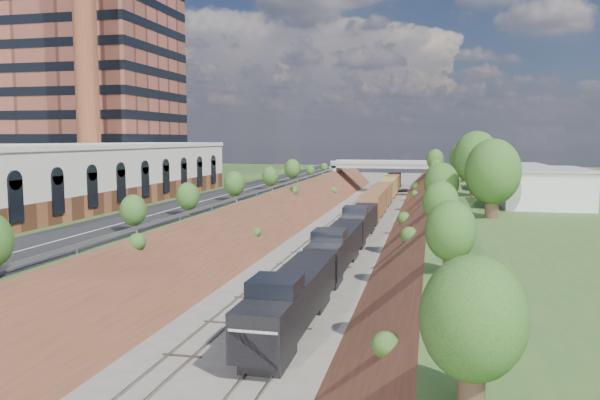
# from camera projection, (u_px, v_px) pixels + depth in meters

# --- Properties ---
(platform_left) EXTENTS (44.00, 180.00, 5.00)m
(platform_left) POSITION_uv_depth(u_px,v_px,m) (125.00, 207.00, 86.67)
(platform_left) COLOR #355E26
(platform_left) RESTS_ON ground
(embankment_left) EXTENTS (10.00, 180.00, 10.00)m
(embankment_left) POSITION_uv_depth(u_px,v_px,m) (268.00, 229.00, 82.11)
(embankment_left) COLOR brown
(embankment_left) RESTS_ON ground
(embankment_right) EXTENTS (10.00, 180.00, 10.00)m
(embankment_right) POSITION_uv_depth(u_px,v_px,m) (428.00, 234.00, 77.29)
(embankment_right) COLOR brown
(embankment_right) RESTS_ON ground
(rail_left_track) EXTENTS (1.58, 180.00, 0.18)m
(rail_left_track) POSITION_uv_depth(u_px,v_px,m) (327.00, 230.00, 80.26)
(rail_left_track) COLOR gray
(rail_left_track) RESTS_ON ground
(rail_right_track) EXTENTS (1.58, 180.00, 0.18)m
(rail_right_track) POSITION_uv_depth(u_px,v_px,m) (364.00, 231.00, 79.12)
(rail_right_track) COLOR gray
(rail_right_track) RESTS_ON ground
(road) EXTENTS (8.00, 180.00, 0.10)m
(road) POSITION_uv_depth(u_px,v_px,m) (237.00, 192.00, 82.57)
(road) COLOR black
(road) RESTS_ON platform_left
(guardrail) EXTENTS (0.10, 171.00, 0.70)m
(guardrail) POSITION_uv_depth(u_px,v_px,m) (264.00, 189.00, 81.42)
(guardrail) COLOR #99999E
(guardrail) RESTS_ON platform_left
(commercial_building) EXTENTS (14.30, 62.30, 7.00)m
(commercial_building) POSITION_uv_depth(u_px,v_px,m) (62.00, 176.00, 63.60)
(commercial_building) COLOR brown
(commercial_building) RESTS_ON platform_left
(highrise_tower) EXTENTS (22.00, 22.00, 53.90)m
(highrise_tower) POSITION_uv_depth(u_px,v_px,m) (96.00, 17.00, 97.54)
(highrise_tower) COLOR brown
(highrise_tower) RESTS_ON platform_left
(smokestack) EXTENTS (3.20, 3.20, 40.00)m
(smokestack) POSITION_uv_depth(u_px,v_px,m) (86.00, 49.00, 81.09)
(smokestack) COLOR brown
(smokestack) RESTS_ON platform_left
(overpass) EXTENTS (24.50, 8.30, 7.40)m
(overpass) POSITION_uv_depth(u_px,v_px,m) (383.00, 171.00, 139.33)
(overpass) COLOR gray
(overpass) RESTS_ON ground
(white_building_near) EXTENTS (9.00, 12.00, 4.00)m
(white_building_near) POSITION_uv_depth(u_px,v_px,m) (542.00, 188.00, 66.06)
(white_building_near) COLOR silver
(white_building_near) RESTS_ON platform_right
(white_building_far) EXTENTS (8.00, 10.00, 3.60)m
(white_building_far) POSITION_uv_depth(u_px,v_px,m) (511.00, 177.00, 87.53)
(white_building_far) COLOR silver
(white_building_far) RESTS_ON platform_right
(tree_right_large) EXTENTS (5.25, 5.25, 7.61)m
(tree_right_large) POSITION_uv_depth(u_px,v_px,m) (493.00, 172.00, 55.59)
(tree_right_large) COLOR #473323
(tree_right_large) RESTS_ON platform_right
(tree_left_crest) EXTENTS (2.45, 2.45, 3.55)m
(tree_left_crest) POSITION_uv_depth(u_px,v_px,m) (107.00, 215.00, 42.74)
(tree_left_crest) COLOR #473323
(tree_left_crest) RESTS_ON platform_left
(freight_train) EXTENTS (2.89, 116.73, 4.55)m
(freight_train) POSITION_uv_depth(u_px,v_px,m) (372.00, 206.00, 88.42)
(freight_train) COLOR black
(freight_train) RESTS_ON ground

